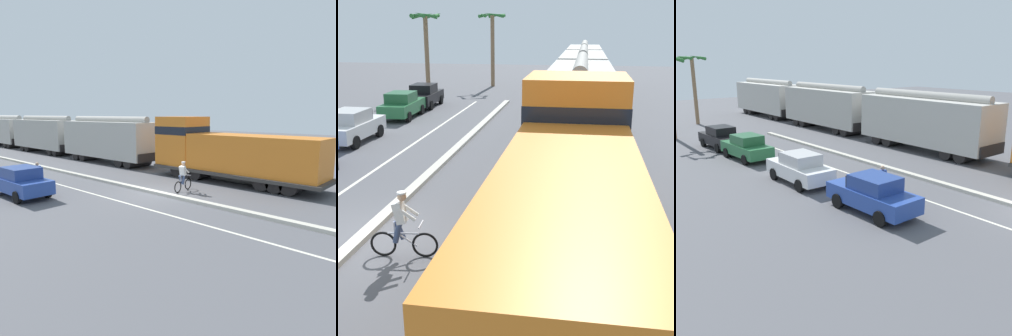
% 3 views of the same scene
% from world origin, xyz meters
% --- Properties ---
extents(ground_plane, '(120.00, 120.00, 0.00)m').
position_xyz_m(ground_plane, '(0.00, 0.00, 0.00)').
color(ground_plane, '#56565B').
extents(median_curb, '(0.36, 36.00, 0.16)m').
position_xyz_m(median_curb, '(0.00, 6.00, 0.08)').
color(median_curb, beige).
rests_on(median_curb, ground).
extents(lane_stripe, '(0.14, 36.00, 0.01)m').
position_xyz_m(lane_stripe, '(-2.40, 6.00, 0.00)').
color(lane_stripe, silver).
rests_on(lane_stripe, ground).
extents(locomotive, '(3.10, 11.61, 4.20)m').
position_xyz_m(locomotive, '(5.54, -0.93, 1.80)').
color(locomotive, orange).
rests_on(locomotive, ground).
extents(hopper_car_lead, '(2.90, 10.60, 4.18)m').
position_xyz_m(hopper_car_lead, '(5.54, 11.23, 2.08)').
color(hopper_car_lead, '#B5B2AA').
rests_on(hopper_car_lead, ground).
extents(hopper_car_middle, '(2.90, 10.60, 4.18)m').
position_xyz_m(hopper_car_middle, '(5.54, 22.83, 2.08)').
color(hopper_car_middle, '#B1AFA7').
rests_on(hopper_car_middle, ground).
extents(hopper_car_trailing, '(2.90, 10.60, 4.18)m').
position_xyz_m(hopper_car_trailing, '(5.54, 34.43, 2.08)').
color(hopper_car_trailing, '#B9B7AF').
rests_on(hopper_car_trailing, ground).
extents(parked_car_blue, '(1.90, 4.23, 1.62)m').
position_xyz_m(parked_car_blue, '(-5.32, 4.83, 0.82)').
color(parked_car_blue, '#28479E').
rests_on(parked_car_blue, ground).
extents(cyclist, '(1.71, 0.50, 1.71)m').
position_xyz_m(cyclist, '(1.48, -0.82, 0.82)').
color(cyclist, black).
rests_on(cyclist, ground).
extents(pedestrian_by_cars, '(0.34, 0.22, 1.62)m').
position_xyz_m(pedestrian_by_cars, '(-3.93, 5.71, 0.85)').
color(pedestrian_by_cars, '#33333D').
rests_on(pedestrian_by_cars, ground).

